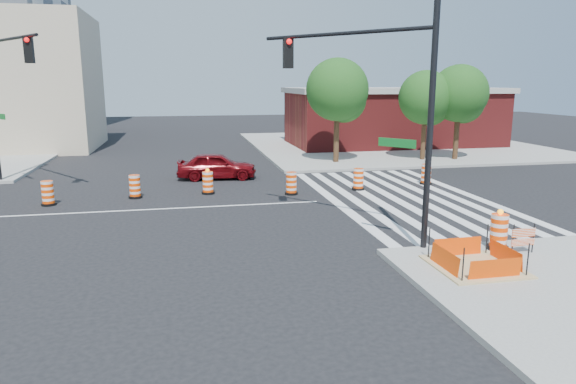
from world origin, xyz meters
name	(u,v)px	position (x,y,z in m)	size (l,w,h in m)	color
ground	(148,210)	(0.00, 0.00, 0.00)	(120.00, 120.00, 0.00)	black
sidewalk_ne	(391,145)	(18.00, 18.00, 0.07)	(22.00, 22.00, 0.15)	gray
crosswalk_east	(402,197)	(10.95, 0.00, 0.01)	(6.75, 13.50, 0.01)	silver
lane_centerline	(148,209)	(0.00, 0.00, 0.01)	(14.00, 0.12, 0.01)	silver
excavation_pit	(475,265)	(9.00, -9.00, 0.22)	(2.20, 2.20, 0.90)	tan
brick_storefront	(392,117)	(18.00, 18.00, 2.32)	(16.50, 8.50, 4.60)	maroon
red_coupe	(217,166)	(3.19, 6.23, 0.70)	(1.66, 4.13, 1.41)	#60080D
signal_pole_se	(379,82)	(7.35, -5.78, 5.02)	(4.06, 4.86, 8.20)	black
signal_pole_nw	(1,76)	(-6.70, 5.95, 5.31)	(3.85, 5.49, 8.67)	black
pit_drum	(499,233)	(10.51, -7.74, 0.66)	(0.62, 0.62, 1.23)	black
barricade	(523,237)	(10.98, -8.22, 0.64)	(0.76, 0.06, 0.89)	#FF4405
tree_north_c	(338,93)	(10.89, 9.82, 4.35)	(3.83, 3.82, 6.49)	#382314
tree_north_d	(426,101)	(16.67, 9.70, 3.88)	(3.41, 3.40, 5.78)	#382314
tree_north_e	(459,97)	(18.79, 9.38, 4.12)	(3.64, 3.61, 6.14)	#382314
median_drum_2	(48,194)	(-4.10, 1.62, 0.48)	(0.60, 0.60, 1.02)	black
median_drum_3	(135,187)	(-0.68, 2.32, 0.48)	(0.60, 0.60, 1.02)	black
median_drum_4	(208,183)	(2.52, 2.55, 0.49)	(0.60, 0.60, 1.18)	black
median_drum_5	(291,184)	(6.24, 1.65, 0.48)	(0.60, 0.60, 1.02)	black
median_drum_6	(358,180)	(9.57, 1.98, 0.48)	(0.60, 0.60, 1.02)	black
median_drum_7	(426,175)	(13.34, 2.58, 0.48)	(0.60, 0.60, 1.02)	black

